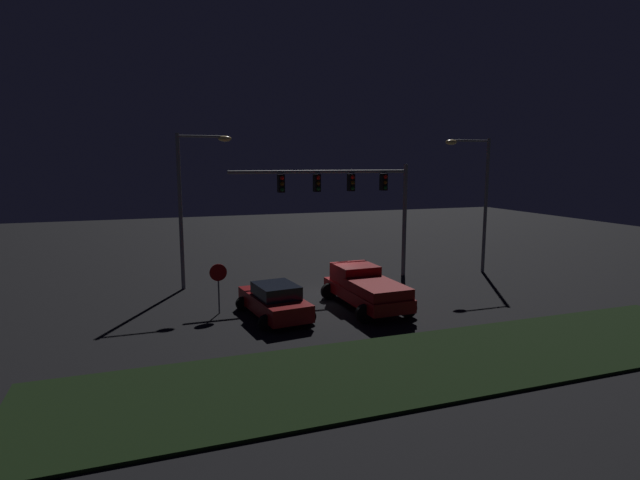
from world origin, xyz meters
TOP-DOWN VIEW (x-y plane):
  - ground_plane at (0.00, 0.00)m, footprint 80.00×80.00m
  - grass_median at (0.00, -9.21)m, footprint 25.18×5.33m
  - pickup_truck at (0.75, -2.36)m, footprint 2.98×5.46m
  - car_sedan at (-3.55, -2.54)m, footprint 2.82×4.58m
  - traffic_signal_gantry at (2.32, 2.93)m, footprint 10.32×0.56m
  - street_lamp_left at (-6.26, 3.87)m, footprint 2.83×0.44m
  - street_lamp_right at (10.03, 2.12)m, footprint 3.02×0.44m
  - stop_sign at (-5.70, -1.14)m, footprint 0.76×0.08m

SIDE VIEW (x-z plane):
  - ground_plane at x=0.00m, z-range 0.00..0.00m
  - grass_median at x=0.00m, z-range 0.00..0.10m
  - car_sedan at x=-3.55m, z-range -0.02..1.49m
  - pickup_truck at x=0.75m, z-range 0.10..1.90m
  - stop_sign at x=-5.70m, z-range 0.45..2.68m
  - traffic_signal_gantry at x=2.32m, z-range 1.78..8.28m
  - street_lamp_right at x=10.03m, z-range 1.09..9.07m
  - street_lamp_left at x=-6.26m, z-range 1.07..9.14m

